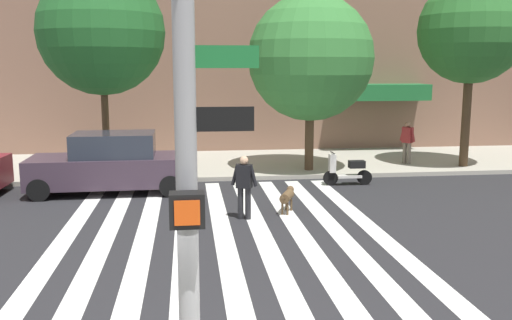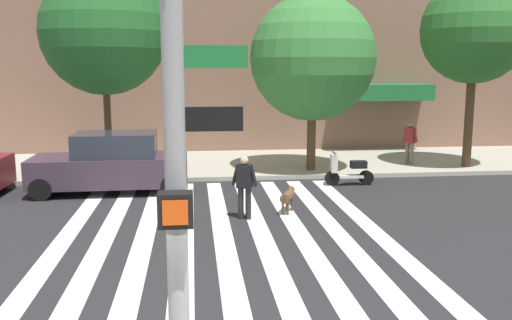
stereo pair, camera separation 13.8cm
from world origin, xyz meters
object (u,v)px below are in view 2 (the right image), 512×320
at_px(parked_scooter, 349,171).
at_px(pedestrian_bystander, 410,140).
at_px(parked_car_behind_first, 112,164).
at_px(street_tree_further, 475,31).
at_px(street_tree_middle, 313,58).
at_px(pedestrian_dog_walker, 244,184).
at_px(dog_on_leash, 288,196).
at_px(traffic_light_pole, 175,111).
at_px(street_tree_nearest, 104,32).

relative_size(parked_scooter, pedestrian_bystander, 0.99).
distance_m(parked_car_behind_first, street_tree_further, 13.62).
height_order(street_tree_middle, street_tree_further, street_tree_further).
distance_m(parked_car_behind_first, pedestrian_dog_walker, 5.23).
height_order(parked_scooter, pedestrian_dog_walker, pedestrian_dog_walker).
bearing_deg(parked_scooter, parked_car_behind_first, -179.12).
relative_size(street_tree_further, dog_on_leash, 6.74).
relative_size(parked_car_behind_first, dog_on_leash, 4.62).
xyz_separation_m(traffic_light_pole, parked_car_behind_first, (-2.39, 12.89, -2.63)).
bearing_deg(parked_scooter, street_tree_nearest, 164.80).
distance_m(dog_on_leash, pedestrian_bystander, 8.41).
relative_size(traffic_light_pole, street_tree_further, 0.83).
relative_size(traffic_light_pole, pedestrian_bystander, 3.54).
height_order(street_tree_nearest, dog_on_leash, street_tree_nearest).
bearing_deg(dog_on_leash, pedestrian_dog_walker, -157.00).
distance_m(parked_car_behind_first, street_tree_middle, 7.84).
bearing_deg(street_tree_further, street_tree_nearest, 179.68).
bearing_deg(street_tree_further, traffic_light_pole, -124.41).
relative_size(street_tree_nearest, street_tree_further, 1.01).
distance_m(street_tree_middle, pedestrian_bystander, 5.14).
bearing_deg(parked_scooter, pedestrian_bystander, 41.96).
relative_size(street_tree_nearest, dog_on_leash, 6.78).
relative_size(street_tree_nearest, pedestrian_bystander, 4.27).
bearing_deg(street_tree_further, street_tree_middle, -179.81).
xyz_separation_m(street_tree_nearest, street_tree_further, (13.16, -0.07, 0.14)).
bearing_deg(parked_car_behind_first, street_tree_further, 9.89).
height_order(traffic_light_pole, dog_on_leash, traffic_light_pole).
xyz_separation_m(street_tree_nearest, pedestrian_bystander, (11.22, 0.69, -3.94)).
height_order(street_tree_middle, dog_on_leash, street_tree_middle).
bearing_deg(street_tree_middle, parked_scooter, -68.02).
relative_size(traffic_light_pole, parked_scooter, 3.55).
height_order(traffic_light_pole, street_tree_further, street_tree_further).
distance_m(street_tree_nearest, street_tree_further, 13.16).
distance_m(street_tree_middle, dog_on_leash, 6.69).
xyz_separation_m(traffic_light_pole, parked_scooter, (5.22, 13.00, -3.04)).
height_order(parked_scooter, street_tree_middle, street_tree_middle).
bearing_deg(street_tree_further, pedestrian_dog_walker, -146.97).
bearing_deg(traffic_light_pole, pedestrian_bystander, 62.06).
xyz_separation_m(traffic_light_pole, pedestrian_dog_walker, (1.41, 9.30, -2.59)).
height_order(parked_car_behind_first, street_tree_middle, street_tree_middle).
bearing_deg(dog_on_leash, traffic_light_pole, -105.00).
bearing_deg(traffic_light_pole, street_tree_middle, 73.81).
distance_m(street_tree_nearest, dog_on_leash, 8.90).
distance_m(parked_scooter, street_tree_further, 7.25).
bearing_deg(pedestrian_dog_walker, street_tree_further, 33.03).
distance_m(parked_car_behind_first, dog_on_leash, 5.91).
distance_m(parked_scooter, street_tree_nearest, 9.47).
xyz_separation_m(street_tree_middle, street_tree_further, (5.97, 0.02, 0.99)).
bearing_deg(parked_car_behind_first, traffic_light_pole, -79.47).
xyz_separation_m(parked_car_behind_first, dog_on_leash, (5.02, -3.07, -0.45)).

